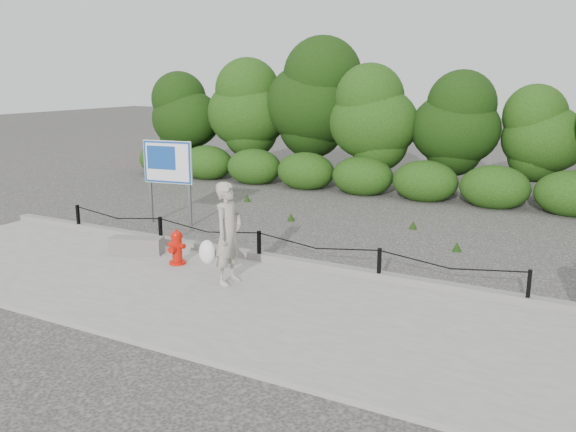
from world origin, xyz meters
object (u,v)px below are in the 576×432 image
(concrete_block, at_px, (137,245))
(fire_hydrant, at_px, (177,248))
(pedestrian, at_px, (227,235))
(advertising_sign, at_px, (168,166))

(concrete_block, bearing_deg, fire_hydrant, -7.83)
(fire_hydrant, bearing_deg, pedestrian, -17.50)
(fire_hydrant, bearing_deg, advertising_sign, 130.28)
(pedestrian, xyz_separation_m, concrete_block, (-2.66, 0.59, -0.71))
(concrete_block, relative_size, advertising_sign, 0.51)
(concrete_block, bearing_deg, advertising_sign, 115.83)
(advertising_sign, bearing_deg, fire_hydrant, -57.64)
(pedestrian, bearing_deg, advertising_sign, 50.83)
(pedestrian, relative_size, concrete_block, 1.70)
(fire_hydrant, distance_m, pedestrian, 1.64)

